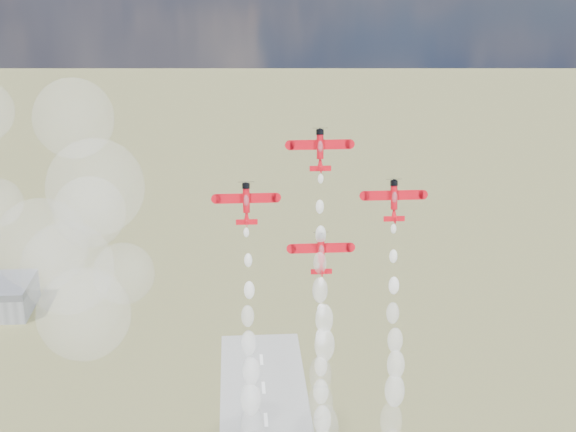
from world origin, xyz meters
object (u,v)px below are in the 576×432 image
(plane_slot, at_px, (321,252))
(plane_lead, at_px, (320,149))
(plane_right, at_px, (394,199))
(plane_left, at_px, (246,203))

(plane_slot, bearing_deg, plane_lead, 90.00)
(plane_lead, bearing_deg, plane_slot, -90.00)
(plane_slot, bearing_deg, plane_right, 8.53)
(plane_left, relative_size, plane_right, 1.00)
(plane_lead, bearing_deg, plane_left, -171.47)
(plane_left, relative_size, plane_slot, 1.00)
(plane_left, height_order, plane_right, same)
(plane_left, distance_m, plane_right, 27.27)
(plane_lead, xyz_separation_m, plane_left, (-13.63, -2.05, -9.32))
(plane_left, bearing_deg, plane_lead, 8.53)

